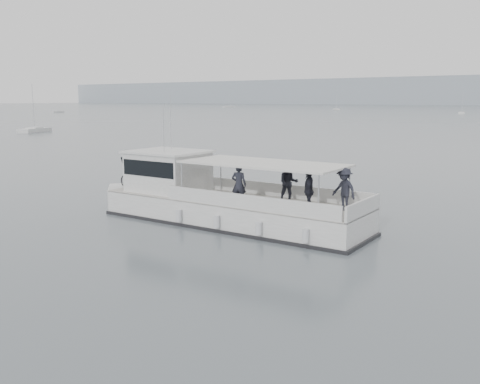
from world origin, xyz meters
The scene contains 3 objects.
ground centered at (0.00, 0.00, 0.00)m, with size 1400.00×1400.00×0.00m, color #545E62.
tour_boat centered at (0.58, 2.86, 1.04)m, with size 15.16×4.26×6.32m.
moored_fleet centered at (-55.25, 200.51, 0.36)m, with size 391.15×348.02×11.31m.
Camera 1 is at (17.15, -16.79, 5.89)m, focal length 40.00 mm.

